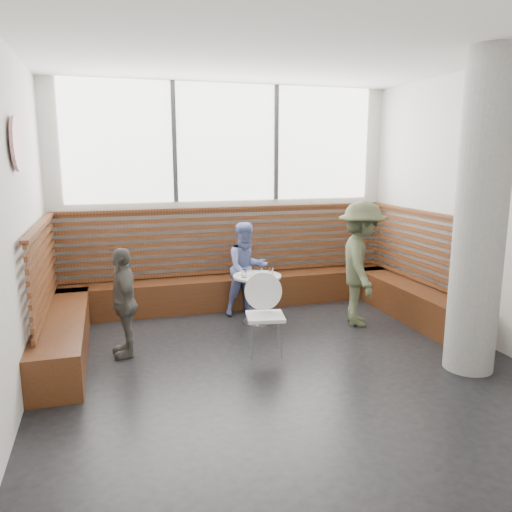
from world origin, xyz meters
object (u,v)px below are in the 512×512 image
object	(u,v)px
concrete_column	(481,217)
cafe_table	(257,289)
cafe_chair	(263,307)
adult_man	(361,264)
child_back	(247,269)
child_left	(124,302)

from	to	relation	value
concrete_column	cafe_table	size ratio (longest dim) A/B	4.91
cafe_table	cafe_chair	size ratio (longest dim) A/B	0.73
concrete_column	adult_man	bearing A→B (deg)	105.05
child_back	cafe_table	bearing A→B (deg)	-97.63
concrete_column	cafe_table	bearing A→B (deg)	130.30
concrete_column	child_back	distance (m)	3.14
cafe_chair	concrete_column	bearing A→B (deg)	-17.83
concrete_column	adult_man	size ratio (longest dim) A/B	1.96
cafe_chair	adult_man	bearing A→B (deg)	30.75
cafe_chair	child_left	bearing A→B (deg)	176.75
cafe_chair	adult_man	size ratio (longest dim) A/B	0.55
cafe_table	adult_man	distance (m)	1.39
adult_man	cafe_chair	bearing A→B (deg)	130.54
cafe_table	child_left	world-z (taller)	child_left
cafe_table	concrete_column	bearing A→B (deg)	-49.70
cafe_table	child_back	xyz separation A→B (m)	(-0.02, 0.42, 0.18)
concrete_column	cafe_table	distance (m)	2.88
cafe_chair	cafe_table	bearing A→B (deg)	87.52
child_back	cafe_chair	bearing A→B (deg)	-109.10
child_back	adult_man	bearing A→B (deg)	-43.73
adult_man	child_left	size ratio (longest dim) A/B	1.33
concrete_column	cafe_chair	world-z (taller)	concrete_column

